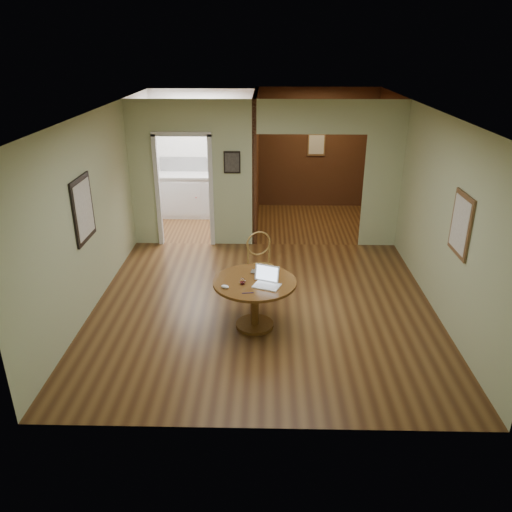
{
  "coord_description": "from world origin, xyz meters",
  "views": [
    {
      "loc": [
        0.04,
        -6.45,
        3.62
      ],
      "look_at": [
        -0.11,
        -0.2,
        0.91
      ],
      "focal_mm": 35.0,
      "sensor_mm": 36.0,
      "label": 1
    }
  ],
  "objects_px": {
    "chair": "(260,261)",
    "open_laptop": "(267,280)",
    "dining_table": "(255,293)",
    "closed_laptop": "(261,274)"
  },
  "relations": [
    {
      "from": "dining_table",
      "to": "open_laptop",
      "type": "distance_m",
      "value": 0.31
    },
    {
      "from": "closed_laptop",
      "to": "chair",
      "type": "bearing_deg",
      "value": 99.45
    },
    {
      "from": "dining_table",
      "to": "closed_laptop",
      "type": "relative_size",
      "value": 3.77
    },
    {
      "from": "dining_table",
      "to": "chair",
      "type": "xyz_separation_m",
      "value": [
        0.06,
        0.96,
        0.04
      ]
    },
    {
      "from": "closed_laptop",
      "to": "dining_table",
      "type": "bearing_deg",
      "value": -105.42
    },
    {
      "from": "chair",
      "to": "open_laptop",
      "type": "relative_size",
      "value": 2.54
    },
    {
      "from": "dining_table",
      "to": "chair",
      "type": "relative_size",
      "value": 1.11
    },
    {
      "from": "open_laptop",
      "to": "chair",
      "type": "bearing_deg",
      "value": 116.34
    },
    {
      "from": "dining_table",
      "to": "chair",
      "type": "bearing_deg",
      "value": 86.22
    },
    {
      "from": "dining_table",
      "to": "open_laptop",
      "type": "xyz_separation_m",
      "value": [
        0.16,
        -0.09,
        0.24
      ]
    }
  ]
}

